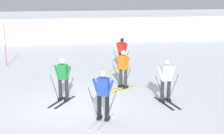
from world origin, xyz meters
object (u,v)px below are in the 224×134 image
Objects in this scene: skier_orange at (123,68)px; skier_red at (122,52)px; skier_green at (63,78)px; skier_blue at (103,94)px; skier_white at (166,79)px; trail_marker_pole at (5,45)px.

skier_orange and skier_red have the same top height.
skier_green is 2.57m from skier_blue.
skier_white is at bearing -61.14° from skier_orange.
trail_marker_pole is (-2.93, 6.76, 0.31)m from skier_green.
skier_red is at bearing 94.08° from skier_white.
skier_orange is 1.00× the size of skier_blue.
skier_blue is at bearing -152.77° from skier_white.
trail_marker_pole reaches higher than skier_orange.
skier_green and skier_red have the same top height.
trail_marker_pole is at bearing 131.69° from skier_white.
skier_white is 5.97m from skier_red.
skier_white and skier_blue have the same top height.
trail_marker_pole reaches higher than skier_blue.
skier_blue is at bearing -112.48° from skier_orange.
trail_marker_pole reaches higher than skier_white.
trail_marker_pole is at bearing 114.65° from skier_blue.
skier_white is 10.26m from trail_marker_pole.
skier_orange is at bearing -44.27° from trail_marker_pole.
skier_blue is (-1.47, -3.56, 0.00)m from skier_orange.
skier_green is 1.00× the size of skier_orange.
skier_white is at bearing -12.91° from skier_green.
skier_red and skier_blue have the same top height.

